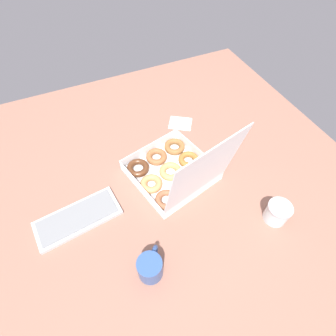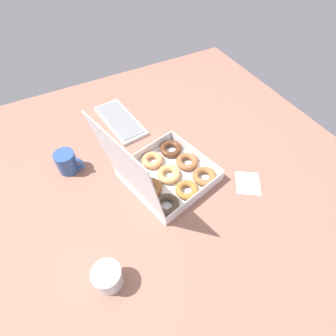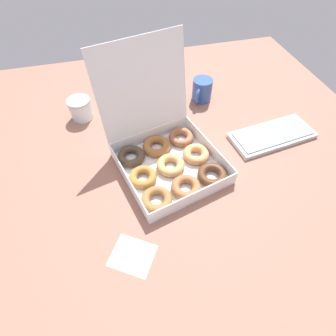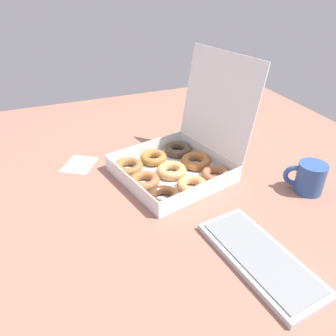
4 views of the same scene
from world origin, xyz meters
The scene contains 6 objects.
ground_plane centered at (0.00, 0.00, -1.00)cm, with size 180.00×180.00×2.00cm, color #916150.
donut_box centered at (-2.25, 1.09, 4.16)cm, with size 43.42×48.00×40.12cm.
keyboard centered at (43.90, 4.61, 1.06)cm, with size 36.53×18.99×2.20cm.
coffee_mug centered at (23.78, 37.15, 5.28)cm, with size 10.59×11.86×10.29cm.
glass_jar centered at (-32.17, 38.09, 4.59)cm, with size 9.97×9.97×9.10cm.
paper_napkin centered at (-21.30, -30.81, 0.07)cm, with size 12.32×10.47×0.15cm, color white.
Camera 2 is at (-65.20, 33.02, 95.06)cm, focal length 28.00 mm.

